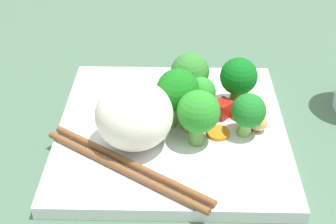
# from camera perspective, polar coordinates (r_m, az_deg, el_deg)

# --- Properties ---
(ground_plane) EXTENTS (1.10, 1.10, 0.02)m
(ground_plane) POSITION_cam_1_polar(r_m,az_deg,el_deg) (0.56, 0.46, -3.66)
(ground_plane) COLOR #496953
(square_plate) EXTENTS (0.28, 0.28, 0.02)m
(square_plate) POSITION_cam_1_polar(r_m,az_deg,el_deg) (0.55, 0.47, -2.25)
(square_plate) COLOR white
(square_plate) RESTS_ON ground_plane
(rice_mound) EXTENTS (0.11, 0.11, 0.08)m
(rice_mound) POSITION_cam_1_polar(r_m,az_deg,el_deg) (0.50, -4.17, -0.38)
(rice_mound) COLOR white
(rice_mound) RESTS_ON square_plate
(broccoli_floret_0) EXTENTS (0.04, 0.04, 0.05)m
(broccoli_floret_0) POSITION_cam_1_polar(r_m,az_deg,el_deg) (0.53, 9.84, 0.03)
(broccoli_floret_0) COLOR #7DB45A
(broccoli_floret_0) RESTS_ON square_plate
(broccoli_floret_1) EXTENTS (0.04, 0.04, 0.05)m
(broccoli_floret_1) POSITION_cam_1_polar(r_m,az_deg,el_deg) (0.55, 3.98, 2.31)
(broccoli_floret_1) COLOR #78B556
(broccoli_floret_1) RESTS_ON square_plate
(broccoli_floret_2) EXTENTS (0.05, 0.05, 0.07)m
(broccoli_floret_2) POSITION_cam_1_polar(r_m,az_deg,el_deg) (0.50, 3.75, -0.12)
(broccoli_floret_2) COLOR #619B44
(broccoli_floret_2) RESTS_ON square_plate
(broccoli_floret_3) EXTENTS (0.05, 0.05, 0.07)m
(broccoli_floret_3) POSITION_cam_1_polar(r_m,az_deg,el_deg) (0.53, 1.19, 2.63)
(broccoli_floret_3) COLOR #6EA64F
(broccoli_floret_3) RESTS_ON square_plate
(broccoli_floret_4) EXTENTS (0.05, 0.05, 0.07)m
(broccoli_floret_4) POSITION_cam_1_polar(r_m,az_deg,el_deg) (0.57, 2.71, 4.85)
(broccoli_floret_4) COLOR #659946
(broccoli_floret_4) RESTS_ON square_plate
(broccoli_floret_5) EXTENTS (0.05, 0.05, 0.06)m
(broccoli_floret_5) POSITION_cam_1_polar(r_m,az_deg,el_deg) (0.57, 8.66, 4.16)
(broccoli_floret_5) COLOR #5D9640
(broccoli_floret_5) RESTS_ON square_plate
(carrot_slice_0) EXTENTS (0.04, 0.04, 0.00)m
(carrot_slice_0) POSITION_cam_1_polar(r_m,az_deg,el_deg) (0.54, 3.42, -1.80)
(carrot_slice_0) COLOR orange
(carrot_slice_0) RESTS_ON square_plate
(carrot_slice_1) EXTENTS (0.03, 0.03, 0.01)m
(carrot_slice_1) POSITION_cam_1_polar(r_m,az_deg,el_deg) (0.57, 8.89, -0.20)
(carrot_slice_1) COLOR orange
(carrot_slice_1) RESTS_ON square_plate
(carrot_slice_2) EXTENTS (0.04, 0.04, 0.00)m
(carrot_slice_2) POSITION_cam_1_polar(r_m,az_deg,el_deg) (0.54, 6.17, -2.57)
(carrot_slice_2) COLOR orange
(carrot_slice_2) RESTS_ON square_plate
(pepper_chunk_0) EXTENTS (0.03, 0.03, 0.02)m
(pepper_chunk_0) POSITION_cam_1_polar(r_m,az_deg,el_deg) (0.56, 6.74, 0.38)
(pepper_chunk_0) COLOR red
(pepper_chunk_0) RESTS_ON square_plate
(pepper_chunk_1) EXTENTS (0.05, 0.05, 0.02)m
(pepper_chunk_1) POSITION_cam_1_polar(r_m,az_deg,el_deg) (0.58, 0.02, 1.80)
(pepper_chunk_1) COLOR red
(pepper_chunk_1) RESTS_ON square_plate
(chicken_piece_0) EXTENTS (0.04, 0.04, 0.02)m
(chicken_piece_0) POSITION_cam_1_polar(r_m,az_deg,el_deg) (0.55, 10.79, -0.87)
(chicken_piece_0) COLOR tan
(chicken_piece_0) RESTS_ON square_plate
(chicken_piece_1) EXTENTS (0.04, 0.04, 0.02)m
(chicken_piece_1) POSITION_cam_1_polar(r_m,az_deg,el_deg) (0.55, -1.08, 0.41)
(chicken_piece_1) COLOR tan
(chicken_piece_1) RESTS_ON square_plate
(chopstick_pair) EXTENTS (0.12, 0.19, 0.01)m
(chopstick_pair) POSITION_cam_1_polar(r_m,az_deg,el_deg) (0.49, -5.16, -6.65)
(chopstick_pair) COLOR brown
(chopstick_pair) RESTS_ON square_plate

